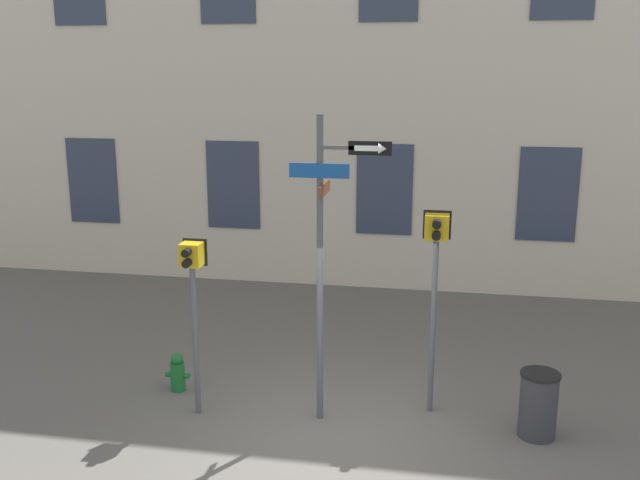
{
  "coord_description": "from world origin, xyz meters",
  "views": [
    {
      "loc": [
        1.38,
        -8.44,
        4.86
      ],
      "look_at": [
        -0.29,
        0.66,
        2.6
      ],
      "focal_mm": 40.0,
      "sensor_mm": 36.0,
      "label": 1
    }
  ],
  "objects_px": {
    "street_sign_pole": "(326,247)",
    "pedestrian_signal_right": "(436,259)",
    "trash_bin": "(538,404)",
    "pedestrian_signal_left": "(193,283)",
    "fire_hydrant": "(178,373)"
  },
  "relations": [
    {
      "from": "street_sign_pole",
      "to": "trash_bin",
      "type": "height_order",
      "value": "street_sign_pole"
    },
    {
      "from": "pedestrian_signal_left",
      "to": "trash_bin",
      "type": "distance_m",
      "value": 4.96
    },
    {
      "from": "street_sign_pole",
      "to": "pedestrian_signal_right",
      "type": "relative_size",
      "value": 1.45
    },
    {
      "from": "pedestrian_signal_right",
      "to": "pedestrian_signal_left",
      "type": "bearing_deg",
      "value": -168.53
    },
    {
      "from": "street_sign_pole",
      "to": "pedestrian_signal_left",
      "type": "height_order",
      "value": "street_sign_pole"
    },
    {
      "from": "trash_bin",
      "to": "pedestrian_signal_left",
      "type": "bearing_deg",
      "value": -177.68
    },
    {
      "from": "pedestrian_signal_left",
      "to": "trash_bin",
      "type": "relative_size",
      "value": 2.78
    },
    {
      "from": "pedestrian_signal_left",
      "to": "pedestrian_signal_right",
      "type": "xyz_separation_m",
      "value": [
        3.28,
        0.67,
        0.32
      ]
    },
    {
      "from": "trash_bin",
      "to": "street_sign_pole",
      "type": "bearing_deg",
      "value": -179.52
    },
    {
      "from": "street_sign_pole",
      "to": "trash_bin",
      "type": "relative_size",
      "value": 4.66
    },
    {
      "from": "street_sign_pole",
      "to": "pedestrian_signal_left",
      "type": "bearing_deg",
      "value": -174.79
    },
    {
      "from": "pedestrian_signal_left",
      "to": "pedestrian_signal_right",
      "type": "height_order",
      "value": "pedestrian_signal_right"
    },
    {
      "from": "fire_hydrant",
      "to": "pedestrian_signal_left",
      "type": "bearing_deg",
      "value": -49.13
    },
    {
      "from": "street_sign_pole",
      "to": "fire_hydrant",
      "type": "bearing_deg",
      "value": 168.75
    },
    {
      "from": "street_sign_pole",
      "to": "pedestrian_signal_right",
      "type": "distance_m",
      "value": 1.55
    }
  ]
}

